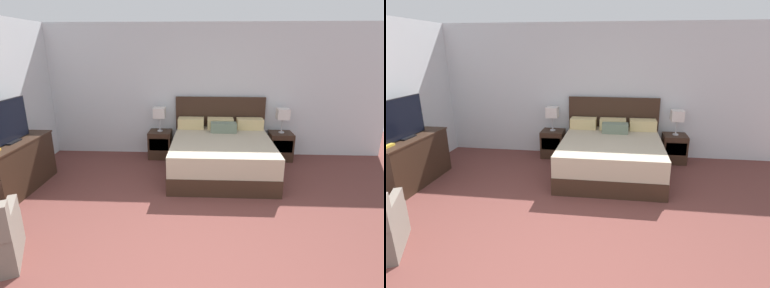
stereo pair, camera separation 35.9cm
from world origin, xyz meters
The scene contains 8 objects.
wall_back centered at (0.00, 3.91, 1.29)m, with size 7.30×0.06×2.58m, color silver.
bed centered at (0.38, 2.92, 0.34)m, with size 1.77×1.95×1.20m.
nightstand_left centered at (-0.81, 3.60, 0.27)m, with size 0.44×0.43×0.54m.
nightstand_right centered at (1.57, 3.60, 0.27)m, with size 0.44×0.43×0.54m.
table_lamp_left centered at (-0.81, 3.60, 0.90)m, with size 0.23×0.23×0.47m.
table_lamp_right centered at (1.57, 3.60, 0.90)m, with size 0.23×0.23×0.47m.
dresser centered at (-2.77, 2.00, 0.40)m, with size 0.51×1.42×0.78m.
tv centered at (-2.77, 1.99, 1.08)m, with size 0.18×0.91×0.63m.
Camera 2 is at (0.47, -2.05, 2.09)m, focal length 28.00 mm.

